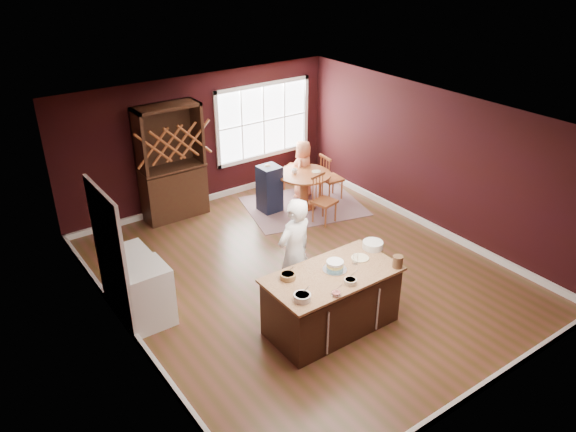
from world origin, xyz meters
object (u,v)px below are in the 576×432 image
object	(u,v)px
chair_east	(332,176)
hutch	(171,163)
high_chair	(269,188)
layer_cake	(335,266)
kitchen_island	(331,302)
washer	(147,295)
toddler	(264,174)
seated_woman	(303,169)
dryer	(130,277)
chair_south	(325,200)
baker	(294,253)
chair_north	(295,166)
dining_table	(304,183)

from	to	relation	value
chair_east	hutch	xyz separation A→B (m)	(-3.08, 1.18, 0.64)
high_chair	layer_cake	bearing A→B (deg)	-110.65
kitchen_island	washer	bearing A→B (deg)	141.96
layer_cake	washer	distance (m)	2.76
toddler	layer_cake	bearing A→B (deg)	-108.58
seated_woman	high_chair	xyz separation A→B (m)	(-0.97, -0.16, -0.12)
chair_east	dryer	xyz separation A→B (m)	(-4.92, -1.12, -0.06)
high_chair	washer	distance (m)	4.06
chair_south	high_chair	distance (m)	1.21
seated_woman	hutch	xyz separation A→B (m)	(-2.65, 0.74, 0.52)
seated_woman	dryer	bearing A→B (deg)	-16.73
kitchen_island	hutch	distance (m)	4.65
baker	washer	bearing A→B (deg)	-32.59
chair_south	baker	bearing A→B (deg)	-151.24
kitchen_island	high_chair	bearing A→B (deg)	69.13
baker	toddler	world-z (taller)	baker
kitchen_island	hutch	bearing A→B (deg)	93.38
chair_east	seated_woman	xyz separation A→B (m)	(-0.43, 0.44, 0.12)
seated_woman	hutch	distance (m)	2.80
chair_north	dryer	size ratio (longest dim) A/B	1.20
layer_cake	chair_east	bearing A→B (deg)	50.87
baker	seated_woman	bearing A→B (deg)	-138.46
layer_cake	chair_north	size ratio (longest dim) A/B	0.32
chair_north	high_chair	xyz separation A→B (m)	(-1.06, -0.58, -0.03)
chair_east	chair_north	world-z (taller)	chair_north
baker	high_chair	world-z (taller)	baker
layer_cake	washer	world-z (taller)	layer_cake
dryer	hutch	bearing A→B (deg)	51.42
hutch	washer	size ratio (longest dim) A/B	2.44
dining_table	chair_east	distance (m)	0.73
toddler	chair_north	bearing A→B (deg)	23.81
toddler	washer	world-z (taller)	toddler
seated_woman	high_chair	distance (m)	0.99
chair_south	chair_north	bearing A→B (deg)	61.05
washer	seated_woman	bearing A→B (deg)	26.12
baker	dryer	bearing A→B (deg)	-46.13
baker	seated_woman	distance (m)	3.93
dining_table	seated_woman	xyz separation A→B (m)	(0.29, 0.43, 0.09)
layer_cake	dryer	xyz separation A→B (m)	(-2.19, 2.23, -0.54)
chair_south	washer	distance (m)	4.21
kitchen_island	dryer	size ratio (longest dim) A/B	2.13
dining_table	washer	size ratio (longest dim) A/B	1.18
toddler	hutch	size ratio (longest dim) A/B	0.11
dining_table	chair_south	world-z (taller)	chair_south
baker	high_chair	bearing A→B (deg)	-126.82
kitchen_island	layer_cake	xyz separation A→B (m)	(0.09, 0.06, 0.55)
chair_north	baker	bearing A→B (deg)	25.32
chair_south	seated_woman	bearing A→B (deg)	59.58
layer_cake	seated_woman	bearing A→B (deg)	58.83
kitchen_island	baker	distance (m)	0.91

